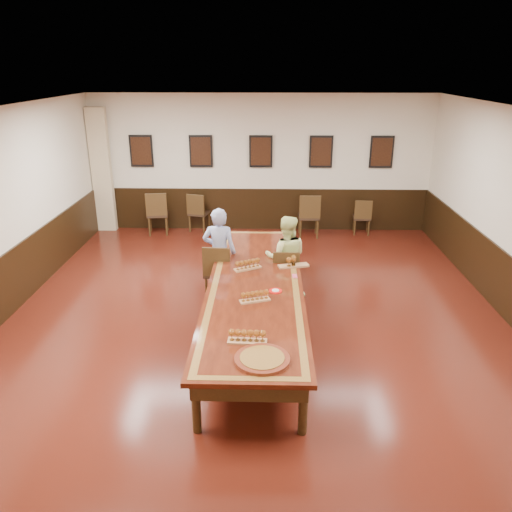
{
  "coord_description": "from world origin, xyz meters",
  "views": [
    {
      "loc": [
        0.18,
        -6.76,
        3.8
      ],
      "look_at": [
        0.0,
        0.5,
        1.0
      ],
      "focal_mm": 35.0,
      "sensor_mm": 36.0,
      "label": 1
    }
  ],
  "objects_px": {
    "chair_woman": "(286,274)",
    "conference_table": "(255,292)",
    "spare_chair_c": "(309,215)",
    "spare_chair_a": "(158,213)",
    "person_woman": "(286,258)",
    "chair_man": "(219,271)",
    "spare_chair_b": "(199,212)",
    "person_man": "(219,252)",
    "spare_chair_d": "(362,216)",
    "carved_platter": "(262,359)"
  },
  "relations": [
    {
      "from": "spare_chair_a",
      "to": "person_man",
      "type": "distance_m",
      "value": 3.82
    },
    {
      "from": "spare_chair_d",
      "to": "conference_table",
      "type": "xyz_separation_m",
      "value": [
        -2.41,
        -4.67,
        0.19
      ]
    },
    {
      "from": "spare_chair_b",
      "to": "carved_platter",
      "type": "distance_m",
      "value": 7.07
    },
    {
      "from": "chair_woman",
      "to": "conference_table",
      "type": "xyz_separation_m",
      "value": [
        -0.49,
        -1.03,
        0.14
      ]
    },
    {
      "from": "spare_chair_a",
      "to": "spare_chair_c",
      "type": "relative_size",
      "value": 1.0
    },
    {
      "from": "spare_chair_a",
      "to": "person_woman",
      "type": "distance_m",
      "value": 4.52
    },
    {
      "from": "person_man",
      "to": "person_woman",
      "type": "height_order",
      "value": "person_man"
    },
    {
      "from": "spare_chair_d",
      "to": "carved_platter",
      "type": "height_order",
      "value": "spare_chair_d"
    },
    {
      "from": "chair_woman",
      "to": "conference_table",
      "type": "distance_m",
      "value": 1.15
    },
    {
      "from": "chair_woman",
      "to": "spare_chair_a",
      "type": "bearing_deg",
      "value": -49.35
    },
    {
      "from": "spare_chair_c",
      "to": "spare_chair_d",
      "type": "xyz_separation_m",
      "value": [
        1.28,
        0.22,
        -0.09
      ]
    },
    {
      "from": "spare_chair_b",
      "to": "person_woman",
      "type": "distance_m",
      "value": 4.2
    },
    {
      "from": "chair_man",
      "to": "person_woman",
      "type": "relative_size",
      "value": 0.67
    },
    {
      "from": "spare_chair_c",
      "to": "person_woman",
      "type": "relative_size",
      "value": 0.7
    },
    {
      "from": "person_woman",
      "to": "carved_platter",
      "type": "distance_m",
      "value": 3.21
    },
    {
      "from": "person_woman",
      "to": "person_man",
      "type": "bearing_deg",
      "value": -2.84
    },
    {
      "from": "conference_table",
      "to": "spare_chair_c",
      "type": "bearing_deg",
      "value": 75.7
    },
    {
      "from": "chair_woman",
      "to": "person_man",
      "type": "height_order",
      "value": "person_man"
    },
    {
      "from": "chair_man",
      "to": "carved_platter",
      "type": "relative_size",
      "value": 1.55
    },
    {
      "from": "spare_chair_c",
      "to": "spare_chair_d",
      "type": "distance_m",
      "value": 1.3
    },
    {
      "from": "spare_chair_b",
      "to": "conference_table",
      "type": "height_order",
      "value": "spare_chair_b"
    },
    {
      "from": "spare_chair_c",
      "to": "conference_table",
      "type": "height_order",
      "value": "spare_chair_c"
    },
    {
      "from": "spare_chair_b",
      "to": "person_man",
      "type": "xyz_separation_m",
      "value": [
        0.84,
        -3.61,
        0.32
      ]
    },
    {
      "from": "person_man",
      "to": "carved_platter",
      "type": "distance_m",
      "value": 3.35
    },
    {
      "from": "chair_man",
      "to": "spare_chair_a",
      "type": "xyz_separation_m",
      "value": [
        -1.79,
        3.46,
        0.02
      ]
    },
    {
      "from": "spare_chair_a",
      "to": "person_woman",
      "type": "xyz_separation_m",
      "value": [
        2.93,
        -3.43,
        0.22
      ]
    },
    {
      "from": "spare_chair_b",
      "to": "conference_table",
      "type": "distance_m",
      "value": 5.04
    },
    {
      "from": "carved_platter",
      "to": "spare_chair_d",
      "type": "bearing_deg",
      "value": 71.28
    },
    {
      "from": "spare_chair_a",
      "to": "spare_chair_d",
      "type": "height_order",
      "value": "spare_chair_a"
    },
    {
      "from": "spare_chair_b",
      "to": "person_man",
      "type": "relative_size",
      "value": 0.6
    },
    {
      "from": "chair_man",
      "to": "spare_chair_d",
      "type": "bearing_deg",
      "value": -125.97
    },
    {
      "from": "spare_chair_b",
      "to": "spare_chair_a",
      "type": "bearing_deg",
      "value": 29.79
    },
    {
      "from": "spare_chair_c",
      "to": "spare_chair_b",
      "type": "bearing_deg",
      "value": -8.17
    },
    {
      "from": "chair_woman",
      "to": "spare_chair_a",
      "type": "relative_size",
      "value": 0.91
    },
    {
      "from": "spare_chair_d",
      "to": "conference_table",
      "type": "distance_m",
      "value": 5.26
    },
    {
      "from": "spare_chair_b",
      "to": "person_woman",
      "type": "height_order",
      "value": "person_woman"
    },
    {
      "from": "person_man",
      "to": "spare_chair_c",
      "type": "bearing_deg",
      "value": -114.06
    },
    {
      "from": "spare_chair_a",
      "to": "person_man",
      "type": "bearing_deg",
      "value": 109.35
    },
    {
      "from": "chair_woman",
      "to": "spare_chair_d",
      "type": "bearing_deg",
      "value": -116.81
    },
    {
      "from": "conference_table",
      "to": "spare_chair_d",
      "type": "bearing_deg",
      "value": 62.69
    },
    {
      "from": "chair_woman",
      "to": "conference_table",
      "type": "relative_size",
      "value": 0.19
    },
    {
      "from": "chair_man",
      "to": "spare_chair_d",
      "type": "height_order",
      "value": "chair_man"
    },
    {
      "from": "spare_chair_c",
      "to": "carved_platter",
      "type": "xyz_separation_m",
      "value": [
        -1.0,
        -6.51,
        0.26
      ]
    },
    {
      "from": "spare_chair_c",
      "to": "carved_platter",
      "type": "distance_m",
      "value": 6.59
    },
    {
      "from": "spare_chair_a",
      "to": "conference_table",
      "type": "height_order",
      "value": "spare_chair_a"
    },
    {
      "from": "chair_woman",
      "to": "spare_chair_d",
      "type": "distance_m",
      "value": 4.12
    },
    {
      "from": "chair_woman",
      "to": "person_woman",
      "type": "relative_size",
      "value": 0.64
    },
    {
      "from": "spare_chair_d",
      "to": "person_woman",
      "type": "bearing_deg",
      "value": 66.19
    },
    {
      "from": "spare_chair_a",
      "to": "spare_chair_d",
      "type": "distance_m",
      "value": 4.85
    },
    {
      "from": "spare_chair_d",
      "to": "carved_platter",
      "type": "relative_size",
      "value": 1.33
    }
  ]
}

